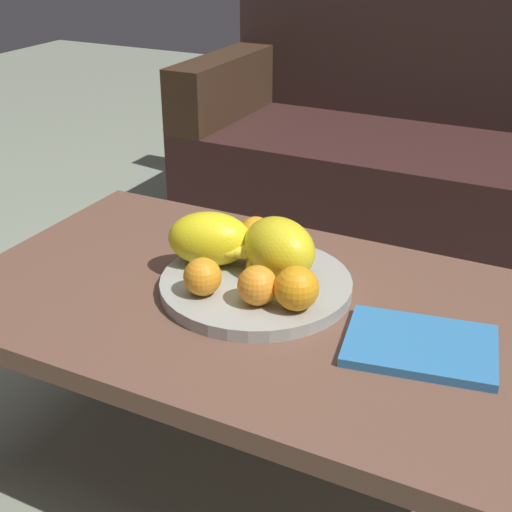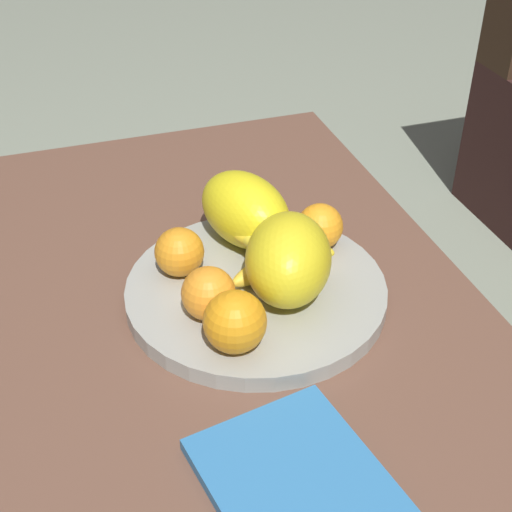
% 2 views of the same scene
% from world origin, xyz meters
% --- Properties ---
extents(ground_plane, '(8.00, 8.00, 0.00)m').
position_xyz_m(ground_plane, '(0.00, 0.00, 0.00)').
color(ground_plane, gray).
extents(coffee_table, '(1.19, 0.69, 0.43)m').
position_xyz_m(coffee_table, '(0.00, 0.00, 0.39)').
color(coffee_table, brown).
rests_on(coffee_table, ground_plane).
extents(fruit_bowl, '(0.37, 0.37, 0.03)m').
position_xyz_m(fruit_bowl, '(-0.03, 0.03, 0.44)').
color(fruit_bowl, '#9B9D94').
rests_on(fruit_bowl, coffee_table).
extents(melon_large_front, '(0.19, 0.17, 0.12)m').
position_xyz_m(melon_large_front, '(0.00, 0.06, 0.51)').
color(melon_large_front, yellow).
rests_on(melon_large_front, fruit_bowl).
extents(melon_smaller_beside, '(0.19, 0.16, 0.11)m').
position_xyz_m(melon_smaller_beside, '(-0.14, 0.05, 0.51)').
color(melon_smaller_beside, yellow).
rests_on(melon_smaller_beside, fruit_bowl).
extents(orange_front, '(0.07, 0.07, 0.07)m').
position_xyz_m(orange_front, '(-0.09, -0.07, 0.49)').
color(orange_front, orange).
rests_on(orange_front, fruit_bowl).
extents(orange_left, '(0.07, 0.07, 0.07)m').
position_xyz_m(orange_left, '(0.01, -0.05, 0.49)').
color(orange_left, orange).
rests_on(orange_left, fruit_bowl).
extents(orange_right, '(0.07, 0.07, 0.07)m').
position_xyz_m(orange_right, '(-0.09, 0.15, 0.49)').
color(orange_right, orange).
rests_on(orange_right, fruit_bowl).
extents(orange_back, '(0.08, 0.08, 0.08)m').
position_xyz_m(orange_back, '(0.08, -0.04, 0.49)').
color(orange_back, orange).
rests_on(orange_back, fruit_bowl).
extents(banana_bunch, '(0.15, 0.16, 0.06)m').
position_xyz_m(banana_bunch, '(-0.04, 0.07, 0.48)').
color(banana_bunch, yellow).
rests_on(banana_bunch, fruit_bowl).
extents(magazine, '(0.28, 0.22, 0.02)m').
position_xyz_m(magazine, '(0.31, -0.03, 0.44)').
color(magazine, teal).
rests_on(magazine, coffee_table).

